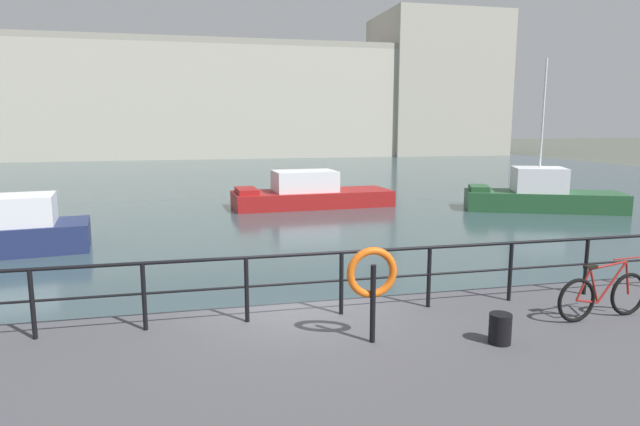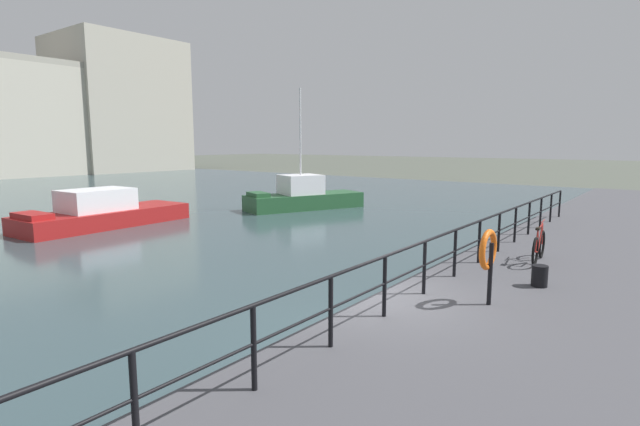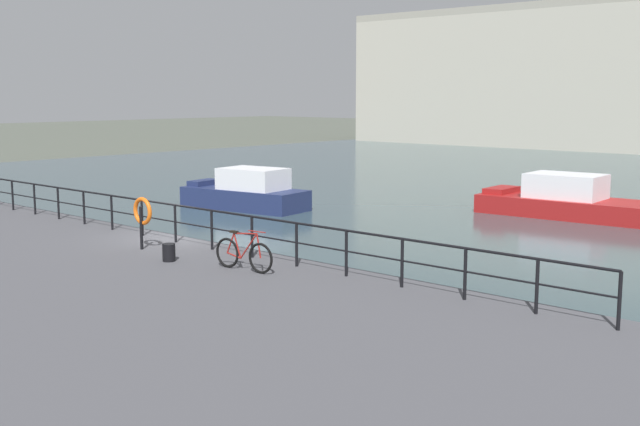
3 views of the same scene
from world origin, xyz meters
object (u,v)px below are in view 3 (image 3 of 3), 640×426
(moored_cabin_cruiser, at_px, (247,192))
(life_ring_stand, at_px, (142,213))
(mooring_bollard, at_px, (169,252))
(moored_red_daysailer, at_px, (570,202))
(parked_bicycle, at_px, (244,254))

(moored_cabin_cruiser, bearing_deg, life_ring_stand, 118.44)
(moored_cabin_cruiser, bearing_deg, mooring_bollard, 122.40)
(moored_red_daysailer, xyz_separation_m, parked_bicycle, (0.77, -19.31, 0.77))
(moored_cabin_cruiser, bearing_deg, parked_bicycle, 128.94)
(moored_cabin_cruiser, height_order, mooring_bollard, moored_cabin_cruiser)
(moored_red_daysailer, distance_m, moored_cabin_cruiser, 14.07)
(moored_red_daysailer, height_order, parked_bicycle, parked_bicycle)
(mooring_bollard, bearing_deg, moored_cabin_cruiser, 130.48)
(mooring_bollard, bearing_deg, life_ring_stand, 163.98)
(mooring_bollard, bearing_deg, parked_bicycle, 13.71)
(moored_red_daysailer, relative_size, life_ring_stand, 5.76)
(moored_cabin_cruiser, xyz_separation_m, mooring_bollard, (10.54, -12.35, 0.51))
(moored_cabin_cruiser, height_order, parked_bicycle, parked_bicycle)
(moored_red_daysailer, bearing_deg, life_ring_stand, 77.50)
(moored_red_daysailer, height_order, life_ring_stand, life_ring_stand)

